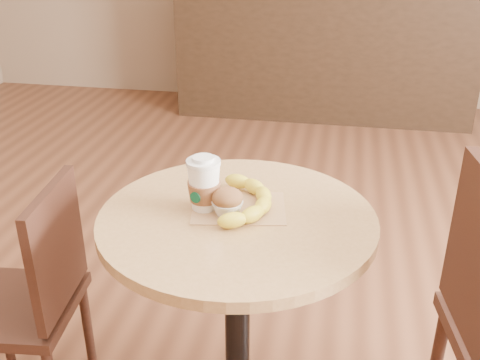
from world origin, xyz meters
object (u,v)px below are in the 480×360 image
at_px(coffee_cup, 204,186).
at_px(banana, 247,200).
at_px(chair_left, 32,296).
at_px(muffin, 227,202).
at_px(cafe_table, 237,283).

bearing_deg(coffee_cup, banana, 29.21).
bearing_deg(banana, chair_left, -176.02).
bearing_deg(banana, muffin, -135.45).
bearing_deg(chair_left, cafe_table, 86.88).
height_order(cafe_table, coffee_cup, coffee_cup).
bearing_deg(coffee_cup, cafe_table, 6.39).
bearing_deg(cafe_table, coffee_cup, 168.52).
relative_size(cafe_table, chair_left, 0.96).
xyz_separation_m(coffee_cup, muffin, (0.07, -0.02, -0.03)).
distance_m(cafe_table, chair_left, 0.62).
relative_size(cafe_table, muffin, 9.24).
distance_m(cafe_table, coffee_cup, 0.29).
distance_m(cafe_table, muffin, 0.25).
bearing_deg(cafe_table, muffin, -167.21).
distance_m(cafe_table, banana, 0.24).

